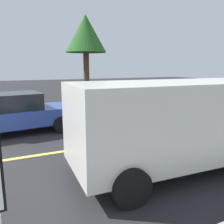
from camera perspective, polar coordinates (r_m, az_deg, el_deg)
The scene contains 4 objects.
lane_marking_centre at distance 7.49m, azimuth -7.16°, elevation -8.84°, with size 28.00×0.16×0.01m, color #E0D14C.
white_van at distance 5.86m, azimuth 15.63°, elevation -1.96°, with size 5.28×2.44×2.20m.
car_blue_far_lane at distance 9.75m, azimuth -21.79°, elevation -0.13°, with size 4.03×2.44×1.56m.
tree_left_verge at distance 15.73m, azimuth -6.46°, elevation 18.25°, with size 2.64×2.64×5.78m.
Camera 1 is at (0.89, -6.73, 2.55)m, focal length 37.37 mm.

